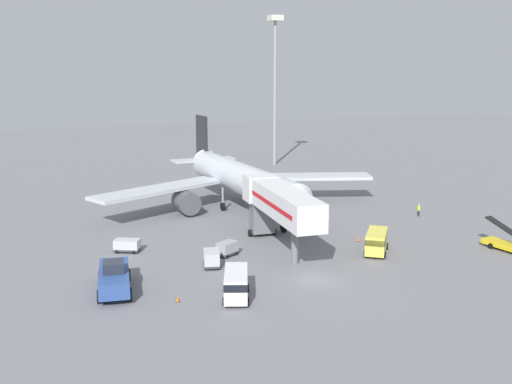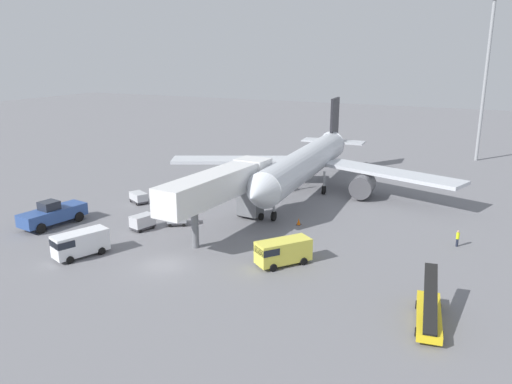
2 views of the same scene
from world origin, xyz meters
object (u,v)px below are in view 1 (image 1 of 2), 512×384
Objects in this scene: service_van_near_left at (236,284)px; apron_light_mast at (275,64)px; baggage_cart_rear_left at (127,245)px; airplane_at_gate at (240,179)px; ground_crew_worker_foreground at (419,210)px; pushback_tug at (114,277)px; safety_cone_bravo at (358,239)px; service_van_rear_right at (376,241)px; belt_loader_truck at (512,245)px; baggage_cart_near_right at (227,248)px; safety_cone_charlie at (307,227)px; jet_bridge at (278,202)px; baggage_cart_near_center at (211,258)px; safety_cone_alpha at (178,299)px.

apron_light_mast reaches higher than service_van_near_left.
baggage_cart_rear_left is at bearing -127.85° from apron_light_mast.
airplane_at_gate is 7.57× the size of service_van_near_left.
ground_crew_worker_foreground is at bearing 30.06° from service_van_near_left.
airplane_at_gate reaches higher than pushback_tug.
service_van_near_left is at bearing -148.73° from safety_cone_bravo.
pushback_tug is 13.51× the size of safety_cone_bravo.
service_van_rear_right is at bearing -102.66° from apron_light_mast.
baggage_cart_near_right is at bearing 160.85° from belt_loader_truck.
safety_cone_charlie is at bearing 103.56° from service_van_rear_right.
jet_bridge is 57.18m from apron_light_mast.
safety_cone_charlie is (-15.68, 15.46, -0.39)m from belt_loader_truck.
belt_loader_truck reaches higher than service_van_rear_right.
apron_light_mast is at bearing 62.30° from baggage_cart_near_right.
baggage_cart_rear_left is 0.10× the size of apron_light_mast.
safety_cone_charlie is (-2.57, 10.66, -0.91)m from service_van_rear_right.
pushback_tug is 26.64m from safety_cone_charlie.
jet_bridge reaches higher than service_van_rear_right.
airplane_at_gate is 16.34× the size of baggage_cart_near_right.
belt_loader_truck reaches higher than baggage_cart_rear_left.
ground_crew_worker_foreground is (27.91, 6.70, 0.07)m from baggage_cart_near_right.
baggage_cart_near_right is (-27.50, 9.55, 0.04)m from belt_loader_truck.
apron_light_mast reaches higher than baggage_cart_near_center.
safety_cone_alpha is at bearing -127.11° from baggage_cart_near_right.
safety_cone_alpha is at bearing -43.49° from pushback_tug.
belt_loader_truck is at bearing -36.22° from safety_cone_bravo.
baggage_cart_near_center is (-10.49, -21.23, -3.19)m from airplane_at_gate.
belt_loader_truck reaches higher than safety_cone_alpha.
baggage_cart_rear_left is 3.82× the size of safety_cone_charlie.
airplane_at_gate is 52.83× the size of safety_cone_charlie.
baggage_cart_near_center is 0.93× the size of baggage_cart_rear_left.
ground_crew_worker_foreground reaches higher than safety_cone_bravo.
jet_bridge is at bearing -97.32° from airplane_at_gate.
jet_bridge is 6.91× the size of baggage_cart_near_right.
safety_cone_charlie is (6.15, 5.53, -4.60)m from jet_bridge.
belt_loader_truck is at bearing -44.59° from safety_cone_charlie.
belt_loader_truck is 30.56m from service_van_near_left.
belt_loader_truck is 13.57× the size of safety_cone_alpha.
airplane_at_gate reaches higher than service_van_near_left.
airplane_at_gate reaches higher than baggage_cart_near_right.
apron_light_mast reaches higher than airplane_at_gate.
safety_cone_alpha is at bearing -166.36° from service_van_rear_right.
apron_light_mast is (29.52, 54.22, 18.26)m from baggage_cart_near_center.
service_van_near_left reaches higher than service_van_rear_right.
baggage_cart_near_right is 4.41× the size of safety_cone_bravo.
service_van_near_left is at bearing -105.06° from baggage_cart_near_right.
baggage_cart_rear_left is 5.21× the size of safety_cone_bravo.
service_van_rear_right is (26.42, 1.17, 0.00)m from pushback_tug.
baggage_cart_rear_left is at bearing 95.75° from safety_cone_alpha.
service_van_rear_right is at bearing -74.61° from airplane_at_gate.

